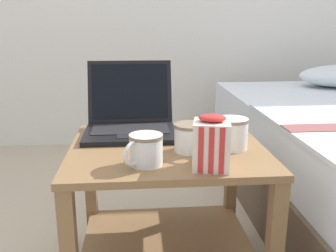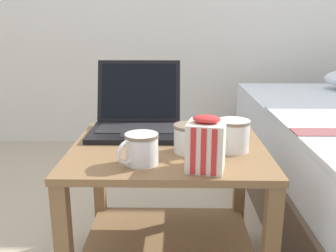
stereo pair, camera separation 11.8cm
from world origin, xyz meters
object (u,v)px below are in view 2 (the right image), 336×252
(mug_mid_center, at_px, (190,137))
(cell_phone, at_px, (214,131))
(laptop, at_px, (137,118))
(mug_front_right, at_px, (141,147))
(mug_front_left, at_px, (233,134))
(snack_bag, at_px, (206,145))

(mug_mid_center, bearing_deg, cell_phone, 66.81)
(laptop, distance_m, mug_mid_center, 0.31)
(mug_front_right, height_order, cell_phone, mug_front_right)
(mug_front_left, bearing_deg, mug_mid_center, -173.96)
(laptop, height_order, mug_mid_center, laptop)
(mug_front_right, bearing_deg, snack_bag, -12.59)
(mug_front_right, xyz_separation_m, mug_mid_center, (0.15, 0.11, -0.00))
(mug_front_left, distance_m, snack_bag, 0.19)
(mug_front_right, height_order, mug_mid_center, same)
(laptop, xyz_separation_m, cell_phone, (0.29, -0.01, -0.05))
(snack_bag, height_order, cell_phone, snack_bag)
(mug_front_right, bearing_deg, laptop, 97.66)
(mug_front_right, relative_size, snack_bag, 0.74)
(mug_mid_center, relative_size, cell_phone, 0.88)
(laptop, xyz_separation_m, snack_bag, (0.23, -0.39, 0.02))
(laptop, distance_m, mug_front_right, 0.35)
(laptop, relative_size, mug_front_right, 2.85)
(laptop, distance_m, snack_bag, 0.45)
(snack_bag, bearing_deg, mug_front_right, 167.41)
(mug_front_left, xyz_separation_m, snack_bag, (-0.10, -0.16, 0.02))
(laptop, relative_size, cell_phone, 2.07)
(mug_front_right, bearing_deg, cell_phone, 53.88)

